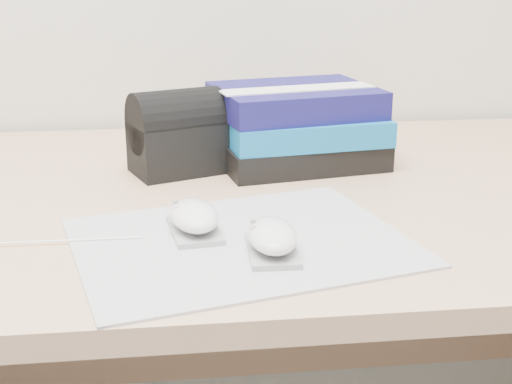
{
  "coord_description": "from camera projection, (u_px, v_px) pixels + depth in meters",
  "views": [
    {
      "loc": [
        -0.16,
        0.59,
        1.05
      ],
      "look_at": [
        -0.06,
        1.44,
        0.77
      ],
      "focal_mm": 50.0,
      "sensor_mm": 36.0,
      "label": 1
    }
  ],
  "objects": [
    {
      "name": "mouse_rear",
      "position": [
        194.0,
        218.0,
        0.86
      ],
      "size": [
        0.07,
        0.11,
        0.04
      ],
      "color": "#97989A",
      "rests_on": "mousepad"
    },
    {
      "name": "usb_cable",
      "position": [
        59.0,
        241.0,
        0.84
      ],
      "size": [
        0.19,
        0.0,
        0.0
      ],
      "primitive_type": "cylinder",
      "rotation": [
        0.0,
        1.57,
        -0.0
      ],
      "color": "white",
      "rests_on": "mousepad"
    },
    {
      "name": "pouch",
      "position": [
        178.0,
        133.0,
        1.1
      ],
      "size": [
        0.16,
        0.14,
        0.13
      ],
      "color": "black",
      "rests_on": "desk"
    },
    {
      "name": "desk",
      "position": [
        274.0,
        309.0,
        1.18
      ],
      "size": [
        1.6,
        0.8,
        0.73
      ],
      "color": "tan",
      "rests_on": "ground"
    },
    {
      "name": "mouse_front",
      "position": [
        272.0,
        238.0,
        0.8
      ],
      "size": [
        0.06,
        0.1,
        0.04
      ],
      "color": "gray",
      "rests_on": "mousepad"
    },
    {
      "name": "book_stack",
      "position": [
        297.0,
        126.0,
        1.16
      ],
      "size": [
        0.29,
        0.25,
        0.13
      ],
      "color": "black",
      "rests_on": "desk"
    },
    {
      "name": "mousepad",
      "position": [
        241.0,
        242.0,
        0.84
      ],
      "size": [
        0.44,
        0.38,
        0.0
      ],
      "primitive_type": "cube",
      "rotation": [
        0.0,
        0.0,
        0.24
      ],
      "color": "gray",
      "rests_on": "desk"
    }
  ]
}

